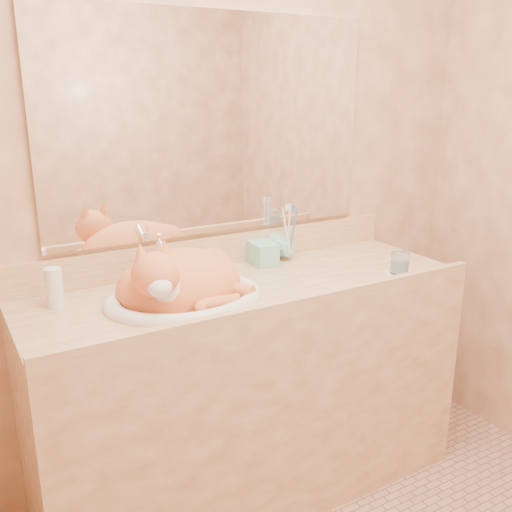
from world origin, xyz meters
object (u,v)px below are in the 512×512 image
vanity_counter (250,391)px  soap_dispenser (270,243)px  cat (178,279)px  water_glass (400,263)px  sink_basin (184,277)px  toothbrush_cup (290,250)px

vanity_counter → soap_dispenser: (0.16, 0.13, 0.52)m
vanity_counter → cat: size_ratio=3.71×
cat → water_glass: bearing=-11.9°
vanity_counter → cat: bearing=-178.9°
vanity_counter → sink_basin: (-0.26, -0.02, 0.51)m
soap_dispenser → toothbrush_cup: (0.11, 0.03, -0.05)m
cat → water_glass: cat is taller
vanity_counter → water_glass: bearing=-19.8°
sink_basin → soap_dispenser: soap_dispenser is taller
vanity_counter → sink_basin: 0.57m
water_glass → soap_dispenser: bearing=138.9°
cat → sink_basin: bearing=-45.1°
soap_dispenser → sink_basin: bearing=-156.9°
cat → vanity_counter: bearing=2.2°
vanity_counter → cat: cat is taller
toothbrush_cup → water_glass: bearing=-53.8°
sink_basin → cat: size_ratio=1.21×
toothbrush_cup → water_glass: toothbrush_cup is taller
vanity_counter → water_glass: water_glass is taller
vanity_counter → sink_basin: bearing=-175.6°
vanity_counter → soap_dispenser: size_ratio=8.06×
cat → toothbrush_cup: 0.58m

